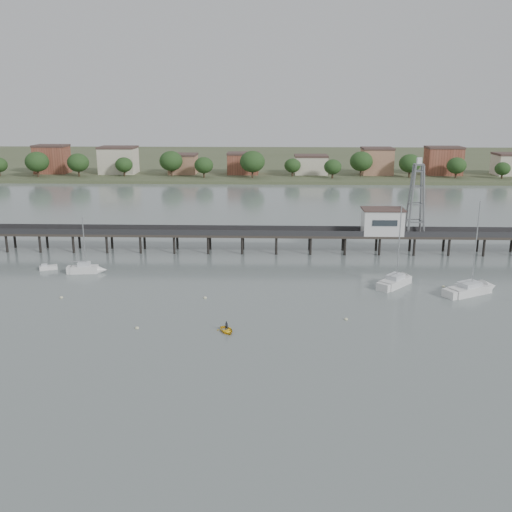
{
  "coord_description": "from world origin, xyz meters",
  "views": [
    {
      "loc": [
        2.98,
        -54.17,
        30.04
      ],
      "look_at": [
        -0.13,
        42.0,
        4.0
      ],
      "focal_mm": 40.0,
      "sensor_mm": 36.0,
      "label": 1
    }
  ],
  "objects_px": {
    "sailboat_b": "(89,269)",
    "yellow_dinghy": "(227,332)",
    "white_tender": "(48,268)",
    "sailboat_d": "(477,289)",
    "lattice_tower": "(416,200)",
    "pier": "(259,234)",
    "sailboat_c": "(400,280)"
  },
  "relations": [
    {
      "from": "sailboat_c",
      "to": "yellow_dinghy",
      "type": "height_order",
      "value": "sailboat_c"
    },
    {
      "from": "lattice_tower",
      "to": "sailboat_d",
      "type": "xyz_separation_m",
      "value": [
        4.67,
        -24.76,
        -10.47
      ]
    },
    {
      "from": "sailboat_c",
      "to": "yellow_dinghy",
      "type": "bearing_deg",
      "value": 169.88
    },
    {
      "from": "pier",
      "to": "white_tender",
      "type": "bearing_deg",
      "value": -160.08
    },
    {
      "from": "yellow_dinghy",
      "to": "pier",
      "type": "bearing_deg",
      "value": 60.36
    },
    {
      "from": "sailboat_b",
      "to": "white_tender",
      "type": "bearing_deg",
      "value": 160.27
    },
    {
      "from": "pier",
      "to": "sailboat_b",
      "type": "bearing_deg",
      "value": -152.58
    },
    {
      "from": "sailboat_b",
      "to": "yellow_dinghy",
      "type": "xyz_separation_m",
      "value": [
        27.24,
        -26.75,
        -0.66
      ]
    },
    {
      "from": "lattice_tower",
      "to": "yellow_dinghy",
      "type": "relative_size",
      "value": 5.12
    },
    {
      "from": "yellow_dinghy",
      "to": "white_tender",
      "type": "bearing_deg",
      "value": 116.1
    },
    {
      "from": "sailboat_b",
      "to": "yellow_dinghy",
      "type": "distance_m",
      "value": 38.18
    },
    {
      "from": "sailboat_b",
      "to": "white_tender",
      "type": "xyz_separation_m",
      "value": [
        -8.33,
        1.76,
        -0.28
      ]
    },
    {
      "from": "sailboat_c",
      "to": "sailboat_b",
      "type": "height_order",
      "value": "sailboat_c"
    },
    {
      "from": "lattice_tower",
      "to": "sailboat_c",
      "type": "bearing_deg",
      "value": -108.67
    },
    {
      "from": "sailboat_d",
      "to": "lattice_tower",
      "type": "bearing_deg",
      "value": 71.47
    },
    {
      "from": "sailboat_b",
      "to": "sailboat_d",
      "type": "xyz_separation_m",
      "value": [
        66.73,
        -8.91,
        -0.03
      ]
    },
    {
      "from": "sailboat_c",
      "to": "pier",
      "type": "bearing_deg",
      "value": 91.49
    },
    {
      "from": "sailboat_b",
      "to": "yellow_dinghy",
      "type": "bearing_deg",
      "value": -52.25
    },
    {
      "from": "pier",
      "to": "sailboat_d",
      "type": "bearing_deg",
      "value": -34.4
    },
    {
      "from": "white_tender",
      "to": "sailboat_b",
      "type": "bearing_deg",
      "value": -33.1
    },
    {
      "from": "sailboat_d",
      "to": "yellow_dinghy",
      "type": "xyz_separation_m",
      "value": [
        -39.49,
        -17.84,
        -0.63
      ]
    },
    {
      "from": "white_tender",
      "to": "yellow_dinghy",
      "type": "xyz_separation_m",
      "value": [
        35.56,
        -28.52,
        -0.38
      ]
    },
    {
      "from": "lattice_tower",
      "to": "sailboat_b",
      "type": "relative_size",
      "value": 1.44
    },
    {
      "from": "sailboat_c",
      "to": "yellow_dinghy",
      "type": "relative_size",
      "value": 4.83
    },
    {
      "from": "sailboat_d",
      "to": "sailboat_b",
      "type": "bearing_deg",
      "value": 143.19
    },
    {
      "from": "sailboat_c",
      "to": "sailboat_d",
      "type": "xyz_separation_m",
      "value": [
        11.66,
        -4.06,
        -0.01
      ]
    },
    {
      "from": "sailboat_b",
      "to": "yellow_dinghy",
      "type": "relative_size",
      "value": 3.56
    },
    {
      "from": "sailboat_b",
      "to": "yellow_dinghy",
      "type": "height_order",
      "value": "sailboat_b"
    },
    {
      "from": "pier",
      "to": "white_tender",
      "type": "distance_m",
      "value": 41.5
    },
    {
      "from": "pier",
      "to": "sailboat_d",
      "type": "height_order",
      "value": "sailboat_d"
    },
    {
      "from": "pier",
      "to": "sailboat_b",
      "type": "xyz_separation_m",
      "value": [
        -30.56,
        -15.85,
        -3.14
      ]
    },
    {
      "from": "pier",
      "to": "sailboat_c",
      "type": "xyz_separation_m",
      "value": [
        24.51,
        -20.7,
        -3.16
      ]
    }
  ]
}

